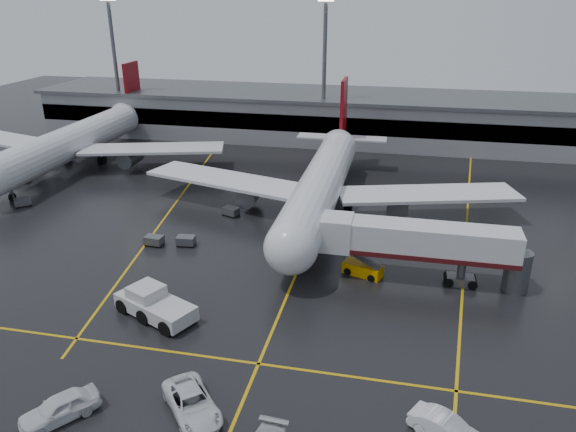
# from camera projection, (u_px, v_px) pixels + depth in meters

# --- Properties ---
(ground) EXTENTS (220.00, 220.00, 0.00)m
(ground) POSITION_uv_depth(u_px,v_px,m) (309.00, 243.00, 61.62)
(ground) COLOR black
(ground) RESTS_ON ground
(apron_line_centre) EXTENTS (0.25, 90.00, 0.02)m
(apron_line_centre) POSITION_uv_depth(u_px,v_px,m) (309.00, 243.00, 61.62)
(apron_line_centre) COLOR gold
(apron_line_centre) RESTS_ON ground
(apron_line_stop) EXTENTS (60.00, 0.25, 0.02)m
(apron_line_stop) POSITION_uv_depth(u_px,v_px,m) (259.00, 364.00, 41.76)
(apron_line_stop) COLOR gold
(apron_line_stop) RESTS_ON ground
(apron_line_left) EXTENTS (9.99, 69.35, 0.02)m
(apron_line_left) POSITION_uv_depth(u_px,v_px,m) (178.00, 199.00, 74.54)
(apron_line_left) COLOR gold
(apron_line_left) RESTS_ON ground
(apron_line_right) EXTENTS (7.57, 69.64, 0.02)m
(apron_line_right) POSITION_uv_depth(u_px,v_px,m) (467.00, 222.00, 67.13)
(apron_line_right) COLOR gold
(apron_line_right) RESTS_ON ground
(terminal) EXTENTS (122.00, 19.00, 8.60)m
(terminal) POSITION_uv_depth(u_px,v_px,m) (354.00, 117.00, 103.22)
(terminal) COLOR gray
(terminal) RESTS_ON ground
(light_mast_left) EXTENTS (3.00, 1.20, 25.45)m
(light_mast_left) POSITION_uv_depth(u_px,v_px,m) (115.00, 59.00, 102.74)
(light_mast_left) COLOR #595B60
(light_mast_left) RESTS_ON ground
(light_mast_mid) EXTENTS (3.00, 1.20, 25.45)m
(light_mast_mid) POSITION_uv_depth(u_px,v_px,m) (324.00, 65.00, 94.94)
(light_mast_mid) COLOR #595B60
(light_mast_mid) RESTS_ON ground
(main_airliner) EXTENTS (48.80, 45.60, 14.10)m
(main_airliner) POSITION_uv_depth(u_px,v_px,m) (323.00, 181.00, 68.76)
(main_airliner) COLOR silver
(main_airliner) RESTS_ON ground
(second_airliner) EXTENTS (48.80, 45.60, 14.10)m
(second_airliner) POSITION_uv_depth(u_px,v_px,m) (77.00, 140.00, 87.77)
(second_airliner) COLOR silver
(second_airliner) RESTS_ON ground
(jet_bridge) EXTENTS (19.90, 3.40, 6.05)m
(jet_bridge) POSITION_uv_depth(u_px,v_px,m) (420.00, 244.00, 52.38)
(jet_bridge) COLOR silver
(jet_bridge) RESTS_ON ground
(pushback_tractor) EXTENTS (8.19, 5.95, 2.72)m
(pushback_tractor) POSITION_uv_depth(u_px,v_px,m) (154.00, 305.00, 47.59)
(pushback_tractor) COLOR silver
(pushback_tractor) RESTS_ON ground
(belt_loader) EXTENTS (4.21, 2.90, 2.46)m
(belt_loader) POSITION_uv_depth(u_px,v_px,m) (363.00, 269.00, 54.65)
(belt_loader) COLOR #E79700
(belt_loader) RESTS_ON ground
(service_van_a) EXTENTS (5.94, 6.31, 1.65)m
(service_van_a) POSITION_uv_depth(u_px,v_px,m) (192.00, 403.00, 36.61)
(service_van_a) COLOR white
(service_van_a) RESTS_ON ground
(service_van_c) EXTENTS (5.11, 3.90, 1.62)m
(service_van_c) POSITION_uv_depth(u_px,v_px,m) (447.00, 429.00, 34.50)
(service_van_c) COLOR white
(service_van_c) RESTS_ON ground
(service_van_d) EXTENTS (4.83, 5.37, 1.77)m
(service_van_d) POSITION_uv_depth(u_px,v_px,m) (59.00, 408.00, 36.12)
(service_van_d) COLOR white
(service_van_d) RESTS_ON ground
(baggage_cart_a) EXTENTS (2.11, 1.48, 1.12)m
(baggage_cart_a) POSITION_uv_depth(u_px,v_px,m) (186.00, 240.00, 60.88)
(baggage_cart_a) COLOR #595B60
(baggage_cart_a) RESTS_ON ground
(baggage_cart_b) EXTENTS (2.10, 1.45, 1.12)m
(baggage_cart_b) POSITION_uv_depth(u_px,v_px,m) (154.00, 240.00, 60.96)
(baggage_cart_b) COLOR #595B60
(baggage_cart_b) RESTS_ON ground
(baggage_cart_c) EXTENTS (2.34, 1.94, 1.12)m
(baggage_cart_c) POSITION_uv_depth(u_px,v_px,m) (231.00, 211.00, 68.97)
(baggage_cart_c) COLOR #595B60
(baggage_cart_c) RESTS_ON ground
(baggage_cart_d) EXTENTS (2.34, 1.96, 1.12)m
(baggage_cart_d) POSITION_uv_depth(u_px,v_px,m) (21.00, 179.00, 80.70)
(baggage_cart_d) COLOR #595B60
(baggage_cart_d) RESTS_ON ground
(baggage_cart_e) EXTENTS (2.35, 2.31, 1.12)m
(baggage_cart_e) POSITION_uv_depth(u_px,v_px,m) (23.00, 202.00, 72.02)
(baggage_cart_e) COLOR #595B60
(baggage_cart_e) RESTS_ON ground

